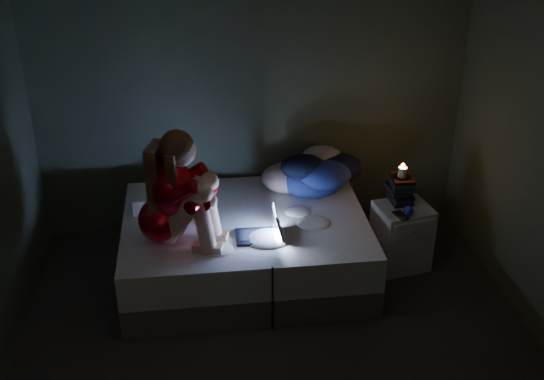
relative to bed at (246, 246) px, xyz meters
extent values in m
cube|color=black|center=(0.15, -1.10, -0.27)|extent=(3.60, 3.80, 0.02)
cube|color=#494E44|center=(0.15, 0.81, 1.04)|extent=(3.60, 0.02, 2.60)
cube|color=white|center=(-0.64, 0.28, 0.32)|extent=(0.44, 0.31, 0.13)
cube|color=beige|center=(1.26, -0.02, 0.01)|extent=(0.47, 0.43, 0.54)
cylinder|color=beige|center=(1.25, 0.06, 0.56)|extent=(0.07, 0.07, 0.08)
cube|color=black|center=(1.16, -0.14, 0.29)|extent=(0.08, 0.15, 0.01)
sphere|color=navy|center=(1.22, -0.16, 0.32)|extent=(0.08, 0.08, 0.08)
camera|label=1|loc=(-0.34, -4.47, 2.88)|focal=44.37mm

